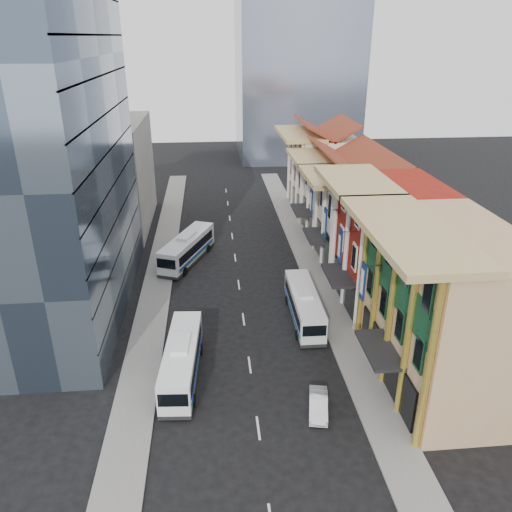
{
  "coord_description": "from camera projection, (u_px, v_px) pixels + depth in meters",
  "views": [
    {
      "loc": [
        -2.55,
        -24.61,
        23.9
      ],
      "look_at": [
        1.36,
        17.08,
        5.41
      ],
      "focal_mm": 35.0,
      "sensor_mm": 36.0,
      "label": 1
    }
  ],
  "objects": [
    {
      "name": "ground",
      "position": [
        260.0,
        439.0,
        32.29
      ],
      "size": [
        200.0,
        200.0,
        0.0
      ],
      "primitive_type": "plane",
      "color": "black",
      "rests_on": "ground"
    },
    {
      "name": "bus_right",
      "position": [
        304.0,
        305.0,
        45.25
      ],
      "size": [
        2.38,
        9.8,
        3.14
      ],
      "primitive_type": null,
      "rotation": [
        0.0,
        0.0,
        -0.01
      ],
      "color": "silver",
      "rests_on": "ground"
    },
    {
      "name": "office_block_far",
      "position": [
        109.0,
        175.0,
        66.35
      ],
      "size": [
        10.0,
        18.0,
        14.0
      ],
      "primitive_type": "cube",
      "color": "gray",
      "rests_on": "ground"
    },
    {
      "name": "shophouse_tan",
      "position": [
        448.0,
        310.0,
        35.61
      ],
      "size": [
        8.0,
        14.0,
        12.0
      ],
      "primitive_type": "cube",
      "color": "tan",
      "rests_on": "ground"
    },
    {
      "name": "sedan_right",
      "position": [
        318.0,
        404.0,
        34.44
      ],
      "size": [
        1.92,
        3.77,
        1.19
      ],
      "primitive_type": "imported",
      "rotation": [
        0.0,
        0.0,
        -0.19
      ],
      "color": "silver",
      "rests_on": "ground"
    },
    {
      "name": "sidewalk_right",
      "position": [
        318.0,
        281.0,
        53.02
      ],
      "size": [
        3.0,
        90.0,
        0.15
      ],
      "primitive_type": "cube",
      "color": "slate",
      "rests_on": "ground"
    },
    {
      "name": "sidewalk_left",
      "position": [
        157.0,
        288.0,
        51.57
      ],
      "size": [
        3.0,
        90.0,
        0.15
      ],
      "primitive_type": "cube",
      "color": "slate",
      "rests_on": "ground"
    },
    {
      "name": "bus_left_far",
      "position": [
        187.0,
        248.0,
        57.04
      ],
      "size": [
        6.35,
        10.73,
        3.4
      ],
      "primitive_type": null,
      "rotation": [
        0.0,
        0.0,
        -0.39
      ],
      "color": "silver",
      "rests_on": "ground"
    },
    {
      "name": "shophouse_cream_far",
      "position": [
        323.0,
        173.0,
        73.15
      ],
      "size": [
        8.0,
        12.0,
        11.0
      ],
      "primitive_type": "cube",
      "color": "silver",
      "rests_on": "ground"
    },
    {
      "name": "shophouse_cream_mid",
      "position": [
        341.0,
        197.0,
        63.79
      ],
      "size": [
        8.0,
        9.0,
        10.0
      ],
      "primitive_type": "cube",
      "color": "silver",
      "rests_on": "ground"
    },
    {
      "name": "bus_left_near",
      "position": [
        182.0,
        359.0,
        37.54
      ],
      "size": [
        3.05,
        10.13,
        3.2
      ],
      "primitive_type": null,
      "rotation": [
        0.0,
        0.0,
        -0.07
      ],
      "color": "white",
      "rests_on": "ground"
    },
    {
      "name": "shophouse_cream_near",
      "position": [
        361.0,
        221.0,
        55.6
      ],
      "size": [
        8.0,
        9.0,
        10.0
      ],
      "primitive_type": "cube",
      "color": "silver",
      "rests_on": "ground"
    },
    {
      "name": "office_tower",
      "position": [
        38.0,
        151.0,
        42.08
      ],
      "size": [
        12.0,
        26.0,
        30.0
      ],
      "primitive_type": "cube",
      "color": "#3D4D61",
      "rests_on": "ground"
    },
    {
      "name": "shophouse_red",
      "position": [
        391.0,
        245.0,
        46.54
      ],
      "size": [
        8.0,
        10.0,
        12.0
      ],
      "primitive_type": "cube",
      "color": "maroon",
      "rests_on": "ground"
    }
  ]
}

